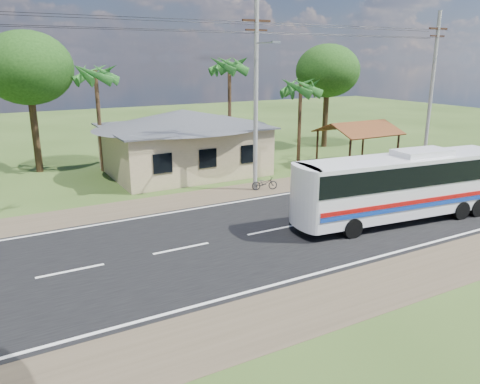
% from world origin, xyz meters
% --- Properties ---
extents(ground, '(120.00, 120.00, 0.00)m').
position_xyz_m(ground, '(0.00, 0.00, 0.00)').
color(ground, '#2C4217').
rests_on(ground, ground).
extents(road, '(120.00, 16.00, 0.03)m').
position_xyz_m(road, '(0.00, 0.00, 0.01)').
color(road, black).
rests_on(road, ground).
extents(house, '(12.40, 10.00, 5.00)m').
position_xyz_m(house, '(1.00, 13.00, 2.64)').
color(house, tan).
rests_on(house, ground).
extents(waiting_shed, '(5.20, 4.48, 3.35)m').
position_xyz_m(waiting_shed, '(13.00, 8.50, 2.73)').
color(waiting_shed, '#362013').
rests_on(waiting_shed, ground).
extents(concrete_barrier, '(7.00, 0.30, 0.90)m').
position_xyz_m(concrete_barrier, '(12.00, 5.60, 0.45)').
color(concrete_barrier, '#9E9E99').
rests_on(concrete_barrier, ground).
extents(utility_poles, '(32.80, 2.22, 11.00)m').
position_xyz_m(utility_poles, '(2.67, 6.49, 5.77)').
color(utility_poles, '#9E9E99').
rests_on(utility_poles, ground).
extents(palm_near, '(2.80, 2.80, 6.70)m').
position_xyz_m(palm_near, '(9.50, 11.00, 5.71)').
color(palm_near, '#47301E').
rests_on(palm_near, ground).
extents(palm_mid, '(2.80, 2.80, 8.20)m').
position_xyz_m(palm_mid, '(6.00, 15.50, 7.16)').
color(palm_mid, '#47301E').
rests_on(palm_mid, ground).
extents(palm_far, '(2.80, 2.80, 7.70)m').
position_xyz_m(palm_far, '(-4.00, 16.00, 6.68)').
color(palm_far, '#47301E').
rests_on(palm_far, ground).
extents(tree_behind_house, '(6.00, 6.00, 9.61)m').
position_xyz_m(tree_behind_house, '(-8.00, 18.00, 7.12)').
color(tree_behind_house, '#47301E').
rests_on(tree_behind_house, ground).
extents(tree_behind_shed, '(5.60, 5.60, 9.02)m').
position_xyz_m(tree_behind_shed, '(16.00, 16.00, 6.68)').
color(tree_behind_shed, '#47301E').
rests_on(tree_behind_shed, ground).
extents(coach_bus, '(11.43, 3.57, 3.49)m').
position_xyz_m(coach_bus, '(6.52, -1.86, 2.00)').
color(coach_bus, silver).
rests_on(coach_bus, ground).
extents(motorcycle, '(1.68, 1.01, 0.83)m').
position_xyz_m(motorcycle, '(3.48, 6.17, 0.42)').
color(motorcycle, black).
rests_on(motorcycle, ground).
extents(person, '(0.75, 0.61, 1.77)m').
position_xyz_m(person, '(13.01, 3.81, 0.89)').
color(person, '#1B4598').
rests_on(person, ground).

